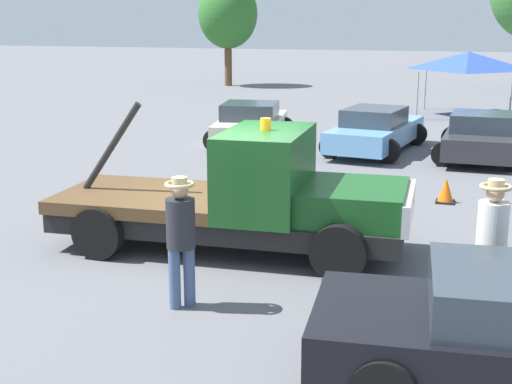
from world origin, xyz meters
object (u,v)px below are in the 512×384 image
person_near_truck (492,236)px  person_at_hood (181,232)px  parked_car_skyblue (376,130)px  traffic_cone (446,191)px  tree_center (228,14)px  parked_car_cream (251,124)px  parked_car_charcoal (481,137)px  tow_truck (249,199)px  canopy_tent_blue (468,61)px

person_near_truck → person_at_hood: (-4.02, -1.01, -0.02)m
person_near_truck → parked_car_skyblue: size_ratio=0.37×
person_at_hood → traffic_cone: (3.13, 7.07, -0.83)m
person_near_truck → person_at_hood: person_near_truck is taller
traffic_cone → person_at_hood: bearing=-113.8°
person_near_truck → traffic_cone: size_ratio=3.42×
tree_center → traffic_cone: bearing=-60.4°
parked_car_cream → parked_car_skyblue: same height
person_at_hood → parked_car_skyblue: (0.73, 12.73, -0.44)m
parked_car_charcoal → traffic_cone: parked_car_charcoal is taller
parked_car_skyblue → traffic_cone: size_ratio=9.14×
person_near_truck → parked_car_charcoal: 11.48m
parked_car_cream → person_near_truck: bearing=-158.2°
person_at_hood → parked_car_skyblue: person_at_hood is taller
tow_truck → tree_center: size_ratio=1.00×
tow_truck → parked_car_cream: 10.68m
parked_car_skyblue → person_near_truck: bearing=-156.5°
person_near_truck → parked_car_cream: size_ratio=0.41×
parked_car_charcoal → traffic_cone: 5.46m
parked_car_charcoal → tow_truck: bearing=161.0°
person_at_hood → parked_car_cream: (-3.23, 12.79, -0.44)m
tow_truck → parked_car_charcoal: size_ratio=1.42×
traffic_cone → tree_center: bearing=119.6°
tree_center → traffic_cone: tree_center is taller
tow_truck → person_near_truck: tow_truck is taller
canopy_tent_blue → tree_center: size_ratio=0.59×
parked_car_cream → canopy_tent_blue: 11.24m
person_at_hood → canopy_tent_blue: bearing=125.3°
person_near_truck → parked_car_skyblue: person_near_truck is taller
parked_car_cream → traffic_cone: bearing=-141.8°
tow_truck → canopy_tent_blue: 19.62m
tree_center → canopy_tent_blue: bearing=-35.0°
person_at_hood → canopy_tent_blue: (3.01, 22.01, 1.15)m
parked_car_cream → canopy_tent_blue: canopy_tent_blue is taller
parked_car_skyblue → canopy_tent_blue: (2.28, 9.28, 1.59)m
tow_truck → traffic_cone: size_ratio=11.27×
tow_truck → parked_car_charcoal: bearing=66.3°
tow_truck → person_at_hood: 2.66m
person_near_truck → parked_car_charcoal: size_ratio=0.43×
traffic_cone → parked_car_cream: bearing=138.0°
person_near_truck → parked_car_skyblue: bearing=-42.9°
tow_truck → person_at_hood: (-0.10, -2.65, 0.17)m
person_near_truck → parked_car_cream: person_near_truck is taller
tow_truck → person_near_truck: (3.93, -1.64, 0.19)m
traffic_cone → canopy_tent_blue: bearing=90.4°
parked_car_charcoal → traffic_cone: (-0.63, -5.41, -0.39)m
canopy_tent_blue → traffic_cone: 15.06m
person_at_hood → person_near_truck: bearing=57.2°
person_near_truck → traffic_cone: 6.19m
canopy_tent_blue → parked_car_charcoal: bearing=-85.6°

